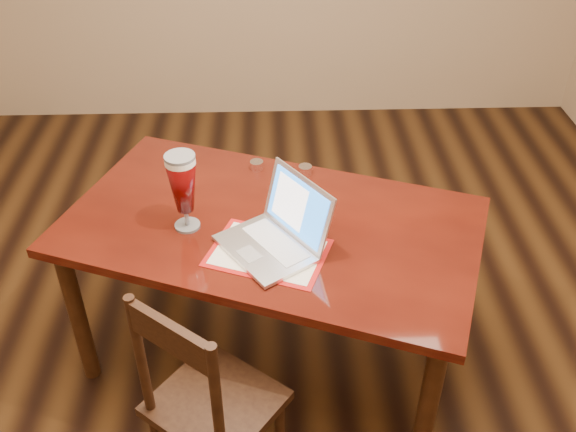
{
  "coord_description": "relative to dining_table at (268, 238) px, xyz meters",
  "views": [
    {
      "loc": [
        -0.08,
        -2.05,
        2.33
      ],
      "look_at": [
        -0.01,
        -0.01,
        0.83
      ],
      "focal_mm": 40.0,
      "sensor_mm": 36.0,
      "label": 1
    }
  ],
  "objects": [
    {
      "name": "ground",
      "position": [
        0.09,
        -0.01,
        -0.7
      ],
      "size": [
        5.0,
        5.0,
        0.0
      ],
      "primitive_type": "plane",
      "color": "black",
      "rests_on": "ground"
    },
    {
      "name": "dining_table",
      "position": [
        0.0,
        0.0,
        0.0
      ],
      "size": [
        1.87,
        1.45,
        1.1
      ],
      "rotation": [
        0.0,
        0.0,
        -0.36
      ],
      "color": "#4C130A",
      "rests_on": "ground"
    },
    {
      "name": "dining_chair",
      "position": [
        -0.22,
        -0.63,
        -0.24
      ],
      "size": [
        0.57,
        0.56,
        0.97
      ],
      "rotation": [
        0.0,
        0.0,
        -0.66
      ],
      "color": "#321B0E",
      "rests_on": "ground"
    }
  ]
}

